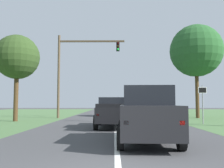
{
  "coord_description": "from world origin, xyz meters",
  "views": [
    {
      "loc": [
        -0.1,
        -4.46,
        1.48
      ],
      "look_at": [
        -0.27,
        19.08,
        3.24
      ],
      "focal_mm": 40.87,
      "sensor_mm": 36.0,
      "label": 1
    }
  ],
  "objects_px": {
    "traffic_light": "(75,64)",
    "keep_moving_sign": "(203,99)",
    "crossing_suv_far": "(157,108)",
    "red_suv_near": "(146,114)",
    "pickup_truck_lead": "(114,112)",
    "oak_tree_right": "(196,51)",
    "extra_tree_1": "(17,57)"
  },
  "relations": [
    {
      "from": "oak_tree_right",
      "to": "crossing_suv_far",
      "type": "bearing_deg",
      "value": 144.64
    },
    {
      "from": "keep_moving_sign",
      "to": "extra_tree_1",
      "type": "height_order",
      "value": "extra_tree_1"
    },
    {
      "from": "red_suv_near",
      "to": "traffic_light",
      "type": "xyz_separation_m",
      "value": [
        -5.09,
        15.43,
        4.27
      ]
    },
    {
      "from": "traffic_light",
      "to": "keep_moving_sign",
      "type": "bearing_deg",
      "value": -34.04
    },
    {
      "from": "red_suv_near",
      "to": "extra_tree_1",
      "type": "relative_size",
      "value": 0.71
    },
    {
      "from": "traffic_light",
      "to": "oak_tree_right",
      "type": "xyz_separation_m",
      "value": [
        12.15,
        0.21,
        1.35
      ]
    },
    {
      "from": "red_suv_near",
      "to": "oak_tree_right",
      "type": "height_order",
      "value": "oak_tree_right"
    },
    {
      "from": "pickup_truck_lead",
      "to": "oak_tree_right",
      "type": "distance_m",
      "value": 13.98
    },
    {
      "from": "keep_moving_sign",
      "to": "red_suv_near",
      "type": "bearing_deg",
      "value": -120.89
    },
    {
      "from": "pickup_truck_lead",
      "to": "traffic_light",
      "type": "height_order",
      "value": "traffic_light"
    },
    {
      "from": "traffic_light",
      "to": "crossing_suv_far",
      "type": "relative_size",
      "value": 1.9
    },
    {
      "from": "traffic_light",
      "to": "extra_tree_1",
      "type": "bearing_deg",
      "value": -132.95
    },
    {
      "from": "red_suv_near",
      "to": "oak_tree_right",
      "type": "distance_m",
      "value": 18.05
    },
    {
      "from": "oak_tree_right",
      "to": "keep_moving_sign",
      "type": "bearing_deg",
      "value": -105.31
    },
    {
      "from": "extra_tree_1",
      "to": "red_suv_near",
      "type": "bearing_deg",
      "value": -50.19
    },
    {
      "from": "crossing_suv_far",
      "to": "red_suv_near",
      "type": "bearing_deg",
      "value": -100.69
    },
    {
      "from": "red_suv_near",
      "to": "extra_tree_1",
      "type": "bearing_deg",
      "value": 129.81
    },
    {
      "from": "pickup_truck_lead",
      "to": "crossing_suv_far",
      "type": "xyz_separation_m",
      "value": [
        4.63,
        12.28,
        -0.05
      ]
    },
    {
      "from": "keep_moving_sign",
      "to": "oak_tree_right",
      "type": "relative_size",
      "value": 0.29
    },
    {
      "from": "pickup_truck_lead",
      "to": "keep_moving_sign",
      "type": "relative_size",
      "value": 1.91
    },
    {
      "from": "keep_moving_sign",
      "to": "traffic_light",
      "type": "bearing_deg",
      "value": 145.96
    },
    {
      "from": "traffic_light",
      "to": "crossing_suv_far",
      "type": "distance_m",
      "value": 10.02
    },
    {
      "from": "crossing_suv_far",
      "to": "traffic_light",
      "type": "bearing_deg",
      "value": -161.98
    },
    {
      "from": "red_suv_near",
      "to": "traffic_light",
      "type": "bearing_deg",
      "value": 108.27
    },
    {
      "from": "traffic_light",
      "to": "crossing_suv_far",
      "type": "bearing_deg",
      "value": 18.02
    },
    {
      "from": "red_suv_near",
      "to": "extra_tree_1",
      "type": "distance_m",
      "value": 14.94
    },
    {
      "from": "pickup_truck_lead",
      "to": "oak_tree_right",
      "type": "xyz_separation_m",
      "value": [
        8.25,
        9.71,
        5.75
      ]
    },
    {
      "from": "oak_tree_right",
      "to": "red_suv_near",
      "type": "bearing_deg",
      "value": -114.27
    },
    {
      "from": "crossing_suv_far",
      "to": "extra_tree_1",
      "type": "relative_size",
      "value": 0.61
    },
    {
      "from": "traffic_light",
      "to": "keep_moving_sign",
      "type": "distance_m",
      "value": 12.83
    },
    {
      "from": "keep_moving_sign",
      "to": "extra_tree_1",
      "type": "relative_size",
      "value": 0.39
    },
    {
      "from": "keep_moving_sign",
      "to": "oak_tree_right",
      "type": "xyz_separation_m",
      "value": [
        1.94,
        7.1,
        4.95
      ]
    }
  ]
}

